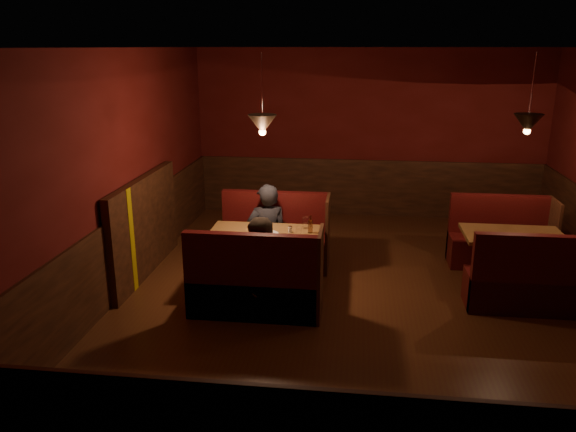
# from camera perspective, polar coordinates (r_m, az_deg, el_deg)

# --- Properties ---
(room) EXTENTS (6.02, 7.02, 2.92)m
(room) POSITION_cam_1_polar(r_m,az_deg,el_deg) (6.63, 6.04, 0.45)
(room) COLOR #4C2515
(room) RESTS_ON ground
(main_table) EXTENTS (1.35, 0.82, 0.95)m
(main_table) POSITION_cam_1_polar(r_m,az_deg,el_deg) (6.93, -2.34, -3.01)
(main_table) COLOR brown
(main_table) RESTS_ON ground
(main_bench_far) EXTENTS (1.49, 0.53, 1.01)m
(main_bench_far) POSITION_cam_1_polar(r_m,az_deg,el_deg) (7.72, -1.29, -2.74)
(main_bench_far) COLOR black
(main_bench_far) RESTS_ON ground
(main_bench_near) EXTENTS (1.49, 0.53, 1.01)m
(main_bench_near) POSITION_cam_1_polar(r_m,az_deg,el_deg) (6.31, -3.33, -7.38)
(main_bench_near) COLOR black
(main_bench_near) RESTS_ON ground
(second_table) EXTENTS (1.22, 0.78, 0.69)m
(second_table) POSITION_cam_1_polar(r_m,az_deg,el_deg) (7.54, 21.85, -2.97)
(second_table) COLOR brown
(second_table) RESTS_ON ground
(second_bench_far) EXTENTS (1.35, 0.50, 0.96)m
(second_bench_far) POSITION_cam_1_polar(r_m,az_deg,el_deg) (8.28, 20.68, -2.61)
(second_bench_far) COLOR black
(second_bench_far) RESTS_ON ground
(second_bench_near) EXTENTS (1.35, 0.50, 0.96)m
(second_bench_near) POSITION_cam_1_polar(r_m,az_deg,el_deg) (6.97, 23.33, -6.57)
(second_bench_near) COLOR black
(second_bench_near) RESTS_ON ground
(diner_a) EXTENTS (0.64, 0.51, 1.53)m
(diner_a) POSITION_cam_1_polar(r_m,az_deg,el_deg) (7.49, -2.16, 0.18)
(diner_a) COLOR black
(diner_a) RESTS_ON ground
(diner_b) EXTENTS (0.81, 0.69, 1.47)m
(diner_b) POSITION_cam_1_polar(r_m,az_deg,el_deg) (6.22, -2.43, -3.64)
(diner_b) COLOR #382D23
(diner_b) RESTS_ON ground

